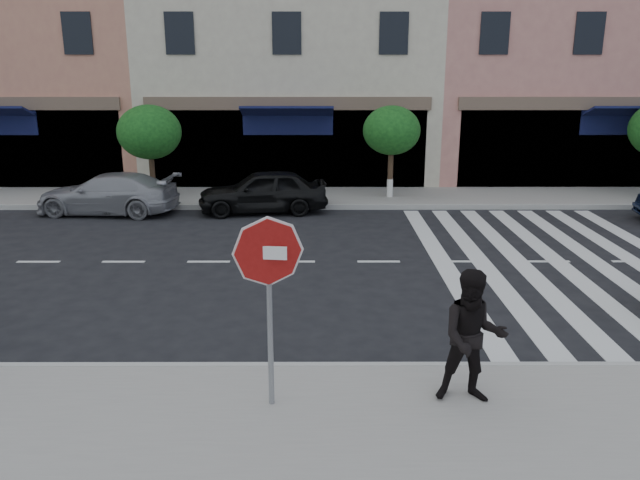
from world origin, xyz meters
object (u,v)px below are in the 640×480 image
at_px(stop_sign, 269,271).
at_px(car_far_left, 108,194).
at_px(walker, 473,337).
at_px(car_far_mid, 263,191).

distance_m(stop_sign, car_far_left, 13.07).
distance_m(stop_sign, walker, 2.79).
bearing_deg(car_far_left, walker, 42.21).
bearing_deg(walker, car_far_left, 130.76).
xyz_separation_m(car_far_left, car_far_mid, (4.79, 0.13, 0.05)).
xyz_separation_m(stop_sign, car_far_left, (-5.90, 11.59, -1.37)).
bearing_deg(walker, stop_sign, -173.67).
distance_m(walker, car_far_left, 14.31).
relative_size(stop_sign, car_far_left, 0.59).
relative_size(walker, car_far_left, 0.42).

